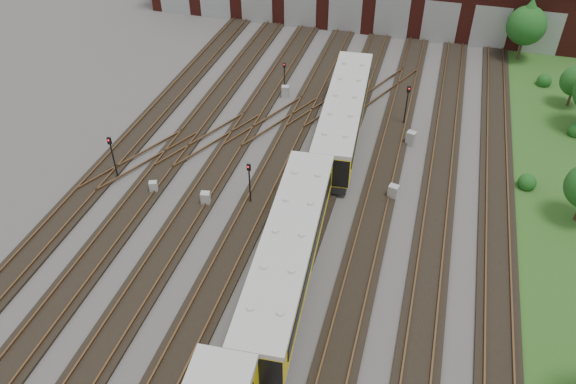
# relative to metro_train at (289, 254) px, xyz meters

# --- Properties ---
(ground) EXTENTS (120.00, 120.00, 0.00)m
(ground) POSITION_rel_metro_train_xyz_m (-2.00, 2.42, -2.02)
(ground) COLOR #454240
(ground) RESTS_ON ground
(track_network) EXTENTS (30.40, 70.00, 0.33)m
(track_network) POSITION_rel_metro_train_xyz_m (-2.17, 3.01, -1.91)
(track_network) COLOR black
(track_network) RESTS_ON ground
(grass_verge) EXTENTS (8.00, 55.00, 0.05)m
(grass_verge) POSITION_rel_metro_train_xyz_m (17.00, 12.42, -1.99)
(grass_verge) COLOR #234F1A
(grass_verge) RESTS_ON ground
(metro_train) EXTENTS (4.03, 48.10, 3.29)m
(metro_train) POSITION_rel_metro_train_xyz_m (0.00, 0.00, 0.00)
(metro_train) COLOR black
(metro_train) RESTS_ON ground
(signal_mast_0) EXTENTS (0.28, 0.26, 3.51)m
(signal_mast_0) POSITION_rel_metro_train_xyz_m (-14.73, 6.04, 0.22)
(signal_mast_0) COLOR black
(signal_mast_0) RESTS_ON ground
(signal_mast_1) EXTENTS (0.26, 0.25, 3.33)m
(signal_mast_1) POSITION_rel_metro_train_xyz_m (-4.42, 5.95, 0.10)
(signal_mast_1) COLOR black
(signal_mast_1) RESTS_ON ground
(signal_mast_2) EXTENTS (0.22, 0.21, 2.90)m
(signal_mast_2) POSITION_rel_metro_train_xyz_m (-6.55, 21.71, -0.17)
(signal_mast_2) COLOR black
(signal_mast_2) RESTS_ON ground
(signal_mast_3) EXTENTS (0.30, 0.29, 3.56)m
(signal_mast_3) POSITION_rel_metro_train_xyz_m (4.56, 19.12, 0.25)
(signal_mast_3) COLOR black
(signal_mast_3) RESTS_ON ground
(relay_cabinet_0) EXTENTS (0.67, 0.62, 0.91)m
(relay_cabinet_0) POSITION_rel_metro_train_xyz_m (-11.39, 5.23, -1.56)
(relay_cabinet_0) COLOR #A6A9AB
(relay_cabinet_0) RESTS_ON ground
(relay_cabinet_1) EXTENTS (0.73, 0.64, 1.06)m
(relay_cabinet_1) POSITION_rel_metro_train_xyz_m (-6.22, 20.90, -1.48)
(relay_cabinet_1) COLOR #A6A9AB
(relay_cabinet_1) RESTS_ON ground
(relay_cabinet_2) EXTENTS (0.71, 0.63, 1.03)m
(relay_cabinet_2) POSITION_rel_metro_train_xyz_m (-7.33, 4.98, -1.50)
(relay_cabinet_2) COLOR #A6A9AB
(relay_cabinet_2) RESTS_ON ground
(relay_cabinet_3) EXTENTS (0.82, 0.74, 1.14)m
(relay_cabinet_3) POSITION_rel_metro_train_xyz_m (5.41, 16.30, -1.44)
(relay_cabinet_3) COLOR #A6A9AB
(relay_cabinet_3) RESTS_ON ground
(relay_cabinet_4) EXTENTS (0.76, 0.68, 1.09)m
(relay_cabinet_4) POSITION_rel_metro_train_xyz_m (4.96, 9.18, -1.47)
(relay_cabinet_4) COLOR #A6A9AB
(relay_cabinet_4) RESTS_ON ground
(tree_0) EXTENTS (3.74, 3.74, 6.20)m
(tree_0) POSITION_rel_metro_train_xyz_m (14.11, 34.58, 1.96)
(tree_0) COLOR #362918
(tree_0) RESTS_ON ground
(bush_0) EXTENTS (1.29, 1.29, 1.29)m
(bush_0) POSITION_rel_metro_train_xyz_m (14.00, 13.00, -1.37)
(bush_0) COLOR #144614
(bush_0) RESTS_ON ground
(bush_1) EXTENTS (1.33, 1.33, 1.33)m
(bush_1) POSITION_rel_metro_train_xyz_m (16.24, 29.52, -1.35)
(bush_1) COLOR #144614
(bush_1) RESTS_ON ground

